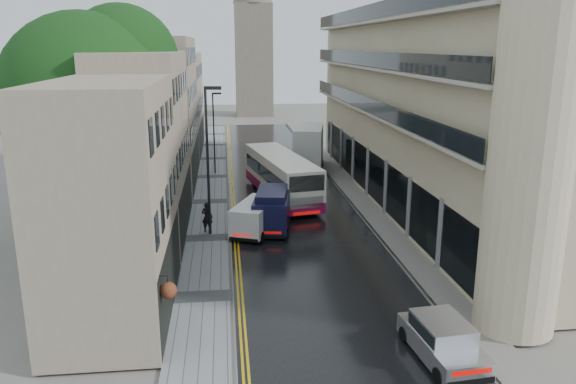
{
  "coord_description": "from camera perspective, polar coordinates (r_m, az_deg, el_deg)",
  "views": [
    {
      "loc": [
        -4.67,
        -13.49,
        11.47
      ],
      "look_at": [
        -1.07,
        18.0,
        3.17
      ],
      "focal_mm": 35.0,
      "sensor_mm": 36.0,
      "label": 1
    }
  ],
  "objects": [
    {
      "name": "silver_hatchback",
      "position": [
        20.94,
        15.19,
        -16.47
      ],
      "size": [
        2.26,
        4.42,
        1.6
      ],
      "primitive_type": null,
      "rotation": [
        0.0,
        0.0,
        0.09
      ],
      "color": "silver",
      "rests_on": "road"
    },
    {
      "name": "tree_far",
      "position": [
        47.39,
        -15.76,
        7.79
      ],
      "size": [
        9.24,
        9.24,
        12.46
      ],
      "primitive_type": null,
      "color": "black",
      "rests_on": "ground"
    },
    {
      "name": "pedestrian",
      "position": [
        35.36,
        -8.22,
        -2.54
      ],
      "size": [
        0.82,
        0.66,
        1.94
      ],
      "primitive_type": "imported",
      "rotation": [
        0.0,
        0.0,
        2.82
      ],
      "color": "black",
      "rests_on": "left_sidewalk"
    },
    {
      "name": "road",
      "position": [
        42.82,
        -0.01,
        -0.84
      ],
      "size": [
        9.0,
        85.0,
        0.02
      ],
      "primitive_type": "cube",
      "color": "black",
      "rests_on": "ground"
    },
    {
      "name": "navy_van",
      "position": [
        34.35,
        -3.46,
        -2.45
      ],
      "size": [
        2.96,
        5.58,
        2.7
      ],
      "primitive_type": null,
      "rotation": [
        0.0,
        0.0,
        -0.17
      ],
      "color": "black",
      "rests_on": "road"
    },
    {
      "name": "white_lorry",
      "position": [
        50.38,
        0.73,
        4.06
      ],
      "size": [
        4.11,
        8.6,
        4.34
      ],
      "primitive_type": null,
      "rotation": [
        0.0,
        0.0,
        -0.21
      ],
      "color": "silver",
      "rests_on": "road"
    },
    {
      "name": "cream_bus",
      "position": [
        39.71,
        -1.06,
        0.4
      ],
      "size": [
        4.98,
        12.44,
        3.31
      ],
      "primitive_type": null,
      "rotation": [
        0.0,
        0.0,
        0.19
      ],
      "color": "white",
      "rests_on": "road"
    },
    {
      "name": "white_van",
      "position": [
        34.07,
        -5.59,
        -3.22
      ],
      "size": [
        3.49,
        4.9,
        2.04
      ],
      "primitive_type": null,
      "rotation": [
        0.0,
        0.0,
        -0.39
      ],
      "color": "white",
      "rests_on": "road"
    },
    {
      "name": "lamp_post_far",
      "position": [
        51.08,
        -7.54,
        5.87
      ],
      "size": [
        0.83,
        0.22,
        7.28
      ],
      "primitive_type": null,
      "rotation": [
        0.0,
        0.0,
        -0.05
      ],
      "color": "black",
      "rests_on": "left_sidewalk"
    },
    {
      "name": "old_shop_row",
      "position": [
        44.1,
        -12.79,
        7.19
      ],
      "size": [
        4.5,
        56.0,
        12.0
      ],
      "primitive_type": null,
      "color": "gray",
      "rests_on": "ground"
    },
    {
      "name": "tree_near",
      "position": [
        34.69,
        -19.62,
        6.34
      ],
      "size": [
        10.56,
        10.56,
        13.89
      ],
      "primitive_type": null,
      "color": "black",
      "rests_on": "ground"
    },
    {
      "name": "left_sidewalk",
      "position": [
        42.57,
        -7.86,
        -1.01
      ],
      "size": [
        2.7,
        85.0,
        0.12
      ],
      "primitive_type": "cube",
      "color": "gray",
      "rests_on": "ground"
    },
    {
      "name": "right_sidewalk",
      "position": [
        43.73,
        7.03,
        -0.56
      ],
      "size": [
        1.8,
        85.0,
        0.12
      ],
      "primitive_type": "cube",
      "color": "slate",
      "rests_on": "ground"
    },
    {
      "name": "modern_block",
      "position": [
        42.47,
        14.31,
        8.19
      ],
      "size": [
        8.0,
        40.0,
        14.0
      ],
      "primitive_type": null,
      "color": "beige",
      "rests_on": "ground"
    },
    {
      "name": "lamp_post_near",
      "position": [
        34.14,
        -8.15,
        2.96
      ],
      "size": [
        1.04,
        0.44,
        9.01
      ],
      "primitive_type": null,
      "rotation": [
        0.0,
        0.0,
        -0.22
      ],
      "color": "black",
      "rests_on": "left_sidewalk"
    }
  ]
}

